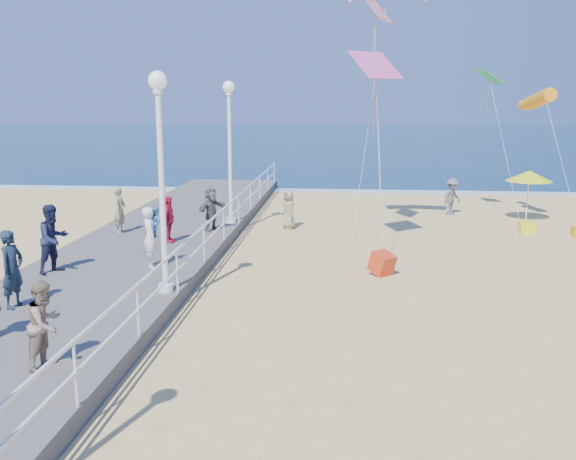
# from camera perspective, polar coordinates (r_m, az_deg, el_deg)

# --- Properties ---
(ground) EXTENTS (160.00, 160.00, 0.00)m
(ground) POSITION_cam_1_polar(r_m,az_deg,el_deg) (15.76, 8.48, -7.35)
(ground) COLOR #E9C47A
(ground) RESTS_ON ground
(ocean) EXTENTS (160.00, 90.00, 0.05)m
(ocean) POSITION_cam_1_polar(r_m,az_deg,el_deg) (80.05, 6.03, 7.97)
(ocean) COLOR #0C2849
(ocean) RESTS_ON ground
(surf_line) EXTENTS (160.00, 1.20, 0.04)m
(surf_line) POSITION_cam_1_polar(r_m,az_deg,el_deg) (35.75, 6.76, 3.44)
(surf_line) COLOR white
(surf_line) RESTS_ON ground
(boardwalk) EXTENTS (5.00, 44.00, 0.40)m
(boardwalk) POSITION_cam_1_polar(r_m,az_deg,el_deg) (16.99, -17.79, -5.68)
(boardwalk) COLOR #68635E
(boardwalk) RESTS_ON ground
(railing) EXTENTS (0.05, 42.00, 0.55)m
(railing) POSITION_cam_1_polar(r_m,az_deg,el_deg) (15.91, -9.87, -2.51)
(railing) COLOR white
(railing) RESTS_ON boardwalk
(lamp_post_mid) EXTENTS (0.44, 0.44, 5.32)m
(lamp_post_mid) POSITION_cam_1_polar(r_m,az_deg,el_deg) (15.59, -11.25, 6.15)
(lamp_post_mid) COLOR white
(lamp_post_mid) RESTS_ON boardwalk
(lamp_post_far) EXTENTS (0.44, 0.44, 5.32)m
(lamp_post_far) POSITION_cam_1_polar(r_m,az_deg,el_deg) (24.33, -5.22, 8.23)
(lamp_post_far) COLOR white
(lamp_post_far) RESTS_ON boardwalk
(woman_holding_toddler) EXTENTS (0.63, 0.74, 1.73)m
(woman_holding_toddler) POSITION_cam_1_polar(r_m,az_deg,el_deg) (18.38, -12.14, -0.64)
(woman_holding_toddler) COLOR white
(woman_holding_toddler) RESTS_ON boardwalk
(toddler_held) EXTENTS (0.46, 0.51, 0.85)m
(toddler_held) POSITION_cam_1_polar(r_m,az_deg,el_deg) (18.40, -11.61, 0.69)
(toddler_held) COLOR #3683CC
(toddler_held) RESTS_ON boardwalk
(spectator_0) EXTENTS (0.53, 0.72, 1.80)m
(spectator_0) POSITION_cam_1_polar(r_m,az_deg,el_deg) (15.81, -23.31, -3.22)
(spectator_0) COLOR #172433
(spectator_0) RESTS_ON boardwalk
(spectator_1) EXTENTS (0.72, 0.86, 1.59)m
(spectator_1) POSITION_cam_1_polar(r_m,az_deg,el_deg) (12.18, -20.78, -7.83)
(spectator_1) COLOR gray
(spectator_1) RESTS_ON boardwalk
(spectator_3) EXTENTS (0.43, 0.92, 1.54)m
(spectator_3) POSITION_cam_1_polar(r_m,az_deg,el_deg) (21.47, -10.57, 0.92)
(spectator_3) COLOR red
(spectator_3) RESTS_ON boardwalk
(spectator_5) EXTENTS (1.15, 1.47, 1.56)m
(spectator_5) POSITION_cam_1_polar(r_m,az_deg,el_deg) (23.19, -6.82, 1.85)
(spectator_5) COLOR #515155
(spectator_5) RESTS_ON boardwalk
(spectator_6) EXTENTS (0.41, 0.61, 1.66)m
(spectator_6) POSITION_cam_1_polar(r_m,az_deg,el_deg) (23.38, -14.72, 1.75)
(spectator_6) COLOR #939365
(spectator_6) RESTS_ON boardwalk
(spectator_7) EXTENTS (1.06, 1.14, 1.88)m
(spectator_7) POSITION_cam_1_polar(r_m,az_deg,el_deg) (18.57, -20.14, -0.73)
(spectator_7) COLOR #1B1F3D
(spectator_7) RESTS_ON boardwalk
(beach_walker_a) EXTENTS (1.17, 1.17, 1.63)m
(beach_walker_a) POSITION_cam_1_polar(r_m,az_deg,el_deg) (29.26, 14.38, 2.88)
(beach_walker_a) COLOR slate
(beach_walker_a) RESTS_ON ground
(beach_walker_c) EXTENTS (0.81, 0.90, 1.55)m
(beach_walker_c) POSITION_cam_1_polar(r_m,az_deg,el_deg) (25.38, 0.09, 1.85)
(beach_walker_c) COLOR gray
(beach_walker_c) RESTS_ON ground
(box_kite) EXTENTS (0.88, 0.89, 0.74)m
(box_kite) POSITION_cam_1_polar(r_m,az_deg,el_deg) (18.95, 8.35, -3.13)
(box_kite) COLOR red
(box_kite) RESTS_ON ground
(beach_umbrella) EXTENTS (1.90, 1.90, 2.14)m
(beach_umbrella) POSITION_cam_1_polar(r_m,az_deg,el_deg) (28.60, 20.65, 4.52)
(beach_umbrella) COLOR white
(beach_umbrella) RESTS_ON ground
(beach_chair_left) EXTENTS (0.55, 0.55, 0.40)m
(beach_chair_left) POSITION_cam_1_polar(r_m,az_deg,el_deg) (26.34, 20.47, 0.20)
(beach_chair_left) COLOR yellow
(beach_chair_left) RESTS_ON ground
(kite_windsock) EXTENTS (1.07, 3.02, 1.15)m
(kite_windsock) POSITION_cam_1_polar(r_m,az_deg,el_deg) (27.79, 21.49, 10.77)
(kite_windsock) COLOR orange
(kite_diamond_pink) EXTENTS (1.82, 1.77, 0.90)m
(kite_diamond_pink) POSITION_cam_1_polar(r_m,az_deg,el_deg) (21.18, 7.80, 14.33)
(kite_diamond_pink) COLOR #DB509E
(kite_diamond_green) EXTENTS (1.10, 1.24, 0.61)m
(kite_diamond_green) POSITION_cam_1_polar(r_m,az_deg,el_deg) (29.06, 17.44, 12.87)
(kite_diamond_green) COLOR green
(kite_diamond_redwhite) EXTENTS (1.39, 1.69, 1.11)m
(kite_diamond_redwhite) POSITION_cam_1_polar(r_m,az_deg,el_deg) (22.89, 7.68, 19.20)
(kite_diamond_redwhite) COLOR red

